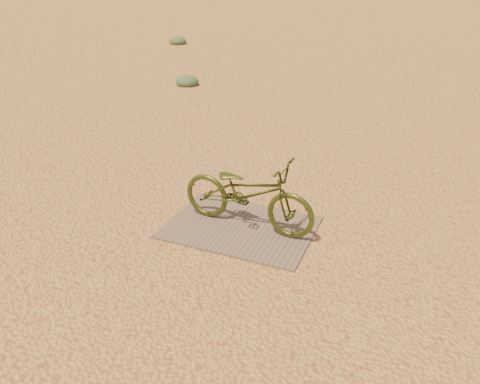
% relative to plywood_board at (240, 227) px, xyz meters
% --- Properties ---
extents(ground, '(120.00, 120.00, 0.00)m').
position_rel_plywood_board_xyz_m(ground, '(-0.06, -0.49, -0.01)').
color(ground, '#DBA653').
rests_on(ground, ground).
extents(plywood_board, '(1.58, 1.13, 0.02)m').
position_rel_plywood_board_xyz_m(plywood_board, '(0.00, 0.00, 0.00)').
color(plywood_board, brown).
rests_on(plywood_board, ground).
extents(bicycle, '(1.55, 0.63, 0.80)m').
position_rel_plywood_board_xyz_m(bicycle, '(0.07, 0.05, 0.41)').
color(bicycle, '#394518').
rests_on(bicycle, plywood_board).
extents(kale_a, '(0.54, 0.54, 0.30)m').
position_rel_plywood_board_xyz_m(kale_a, '(-3.74, 5.67, -0.01)').
color(kale_a, '#4E6B46').
rests_on(kale_a, ground).
extents(kale_c, '(0.61, 0.61, 0.34)m').
position_rel_plywood_board_xyz_m(kale_c, '(-7.07, 11.08, -0.01)').
color(kale_c, '#4E6B46').
rests_on(kale_c, ground).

